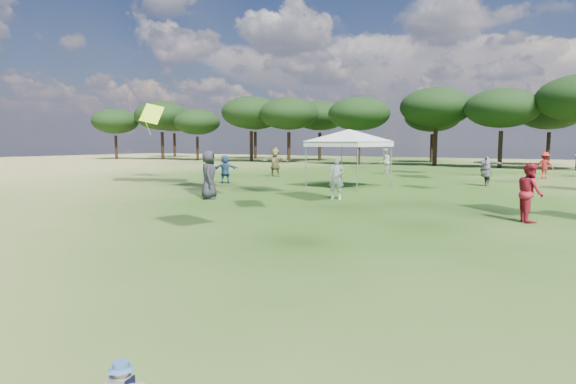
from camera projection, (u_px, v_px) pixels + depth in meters
tree_line at (569, 105)px, 41.02m from camera, size 108.78×17.63×7.77m
tent_left at (349, 132)px, 23.76m from camera, size 6.38×6.38×3.18m
festival_crowd at (473, 169)px, 24.61m from camera, size 29.39×23.19×1.93m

